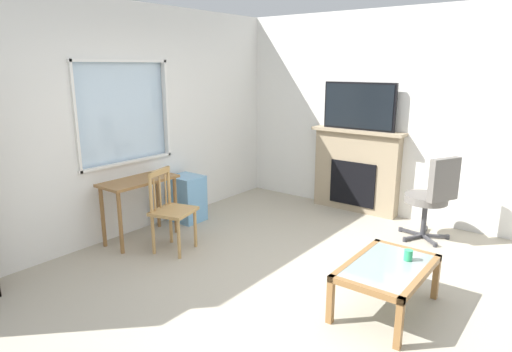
# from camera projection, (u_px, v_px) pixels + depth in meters

# --- Properties ---
(ground) EXTENTS (6.17, 5.77, 0.02)m
(ground) POSITION_uv_depth(u_px,v_px,m) (287.00, 292.00, 3.97)
(ground) COLOR #B2A893
(wall_back_with_window) EXTENTS (5.17, 0.15, 2.68)m
(wall_back_with_window) POSITION_uv_depth(u_px,v_px,m) (116.00, 123.00, 5.04)
(wall_back_with_window) COLOR white
(wall_back_with_window) RESTS_ON ground
(wall_right) EXTENTS (0.12, 4.97, 2.68)m
(wall_right) POSITION_uv_depth(u_px,v_px,m) (403.00, 116.00, 5.67)
(wall_right) COLOR white
(wall_right) RESTS_ON ground
(desk_under_window) EXTENTS (0.88, 0.42, 0.72)m
(desk_under_window) POSITION_uv_depth(u_px,v_px,m) (139.00, 191.00, 5.02)
(desk_under_window) COLOR olive
(desk_under_window) RESTS_ON ground
(wooden_chair) EXTENTS (0.51, 0.50, 0.90)m
(wooden_chair) POSITION_uv_depth(u_px,v_px,m) (171.00, 210.00, 4.75)
(wooden_chair) COLOR tan
(wooden_chair) RESTS_ON ground
(plastic_drawer_unit) EXTENTS (0.35, 0.40, 0.60)m
(plastic_drawer_unit) POSITION_uv_depth(u_px,v_px,m) (187.00, 198.00, 5.72)
(plastic_drawer_unit) COLOR #72ADDB
(plastic_drawer_unit) RESTS_ON ground
(fireplace) EXTENTS (0.26, 1.29, 1.14)m
(fireplace) POSITION_uv_depth(u_px,v_px,m) (356.00, 170.00, 6.06)
(fireplace) COLOR tan
(fireplace) RESTS_ON ground
(tv) EXTENTS (0.06, 1.00, 0.63)m
(tv) POSITION_uv_depth(u_px,v_px,m) (359.00, 106.00, 5.83)
(tv) COLOR black
(tv) RESTS_ON fireplace
(office_chair) EXTENTS (0.59, 0.62, 1.00)m
(office_chair) POSITION_uv_depth(u_px,v_px,m) (433.00, 194.00, 4.99)
(office_chair) COLOR slate
(office_chair) RESTS_ON ground
(coffee_table) EXTENTS (0.94, 0.60, 0.40)m
(coffee_table) POSITION_uv_depth(u_px,v_px,m) (387.00, 272.00, 3.58)
(coffee_table) COLOR #8C9E99
(coffee_table) RESTS_ON ground
(sippy_cup) EXTENTS (0.07, 0.07, 0.09)m
(sippy_cup) POSITION_uv_depth(u_px,v_px,m) (408.00, 255.00, 3.65)
(sippy_cup) COLOR #33B770
(sippy_cup) RESTS_ON coffee_table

